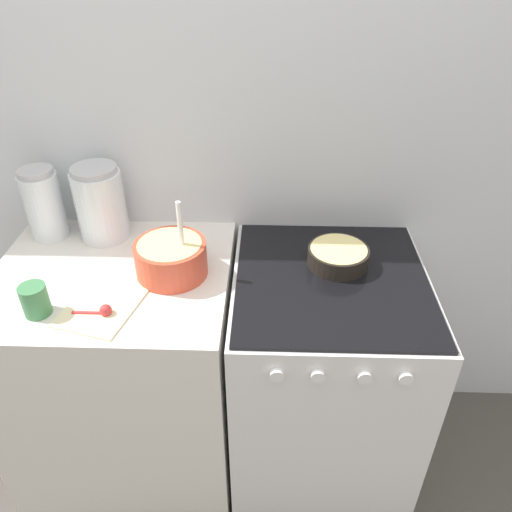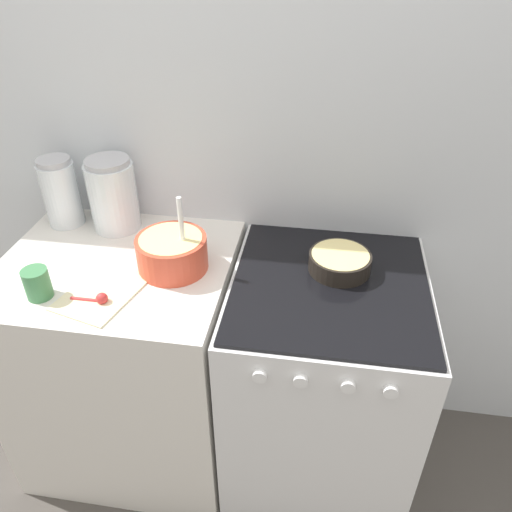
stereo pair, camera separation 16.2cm
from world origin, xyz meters
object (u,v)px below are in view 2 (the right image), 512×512
Objects in this scene: stove at (320,382)px; mixing_bowl at (172,251)px; baking_pan at (340,262)px; storage_jar_left at (62,196)px; storage_jar_middle at (114,199)px; tin_can at (37,283)px.

stove is 0.74m from mixing_bowl.
stove is at bearing -107.43° from baking_pan.
storage_jar_middle reaches higher than storage_jar_left.
mixing_bowl is at bearing 30.11° from tin_can.
mixing_bowl is 0.53m from storage_jar_left.
tin_can is (-0.36, -0.21, -0.02)m from mixing_bowl.
storage_jar_middle is at bearing 141.58° from mixing_bowl.
mixing_bowl is 0.97× the size of storage_jar_middle.
stove is at bearing -13.02° from storage_jar_left.
mixing_bowl reaches higher than baking_pan.
storage_jar_left is at bearing 155.24° from mixing_bowl.
mixing_bowl reaches higher than stove.
mixing_bowl is 0.42m from tin_can.
storage_jar_left is at bearing 105.91° from tin_can.
baking_pan is (0.54, 0.07, -0.03)m from mixing_bowl.
tin_can is (-0.08, -0.43, -0.07)m from storage_jar_middle.
stove is 3.56× the size of storage_jar_left.
mixing_bowl is 0.36m from storage_jar_middle.
stove is at bearing -0.96° from mixing_bowl.
baking_pan is at bearing -8.50° from storage_jar_left.
storage_jar_left is at bearing 171.50° from baking_pan.
stove is 0.50m from baking_pan.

